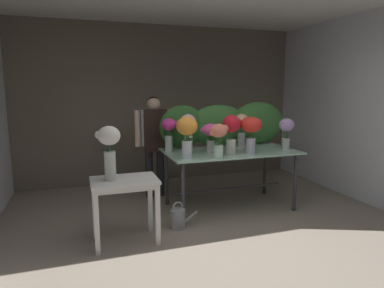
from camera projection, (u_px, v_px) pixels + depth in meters
name	position (u px, v px, depth m)	size (l,w,h in m)	color
ground_plane	(191.00, 208.00, 4.87)	(7.35, 7.35, 0.00)	gray
wall_back	(162.00, 104.00, 6.19)	(5.18, 0.12, 2.79)	#706656
wall_right	(343.00, 107.00, 5.45)	(0.12, 3.46, 2.79)	silver
display_table_glass	(230.00, 159.00, 4.77)	(1.83, 1.00, 0.84)	#A7D6BB
side_table_white	(125.00, 189.00, 3.71)	(0.72, 0.49, 0.73)	white
florist	(154.00, 136.00, 5.23)	(0.60, 0.24, 1.57)	#232328
foliage_backdrop	(225.00, 125.00, 5.08)	(2.00, 0.29, 0.65)	#2D6028
vase_magenta_dahlias	(169.00, 131.00, 4.64)	(0.22, 0.19, 0.46)	silver
vase_sunset_snapdragons	(187.00, 132.00, 4.18)	(0.27, 0.27, 0.52)	silver
vase_scarlet_anemones	(251.00, 129.00, 4.49)	(0.30, 0.29, 0.49)	silver
vase_crimson_freesia	(231.00, 130.00, 4.39)	(0.26, 0.23, 0.52)	silver
vase_lilac_peonies	(286.00, 130.00, 4.76)	(0.21, 0.21, 0.44)	silver
vase_blush_lilies	(188.00, 130.00, 4.53)	(0.25, 0.22, 0.52)	silver
vase_fuchsia_tulips	(211.00, 133.00, 4.55)	(0.29, 0.25, 0.39)	silver
vase_coral_hydrangea	(219.00, 136.00, 4.20)	(0.26, 0.22, 0.43)	silver
vase_peach_carnations	(241.00, 127.00, 4.96)	(0.20, 0.20, 0.49)	silver
vase_white_roses_tall	(109.00, 147.00, 3.59)	(0.26, 0.24, 0.59)	silver
watering_can	(178.00, 218.00, 4.15)	(0.35, 0.18, 0.34)	#999EA3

